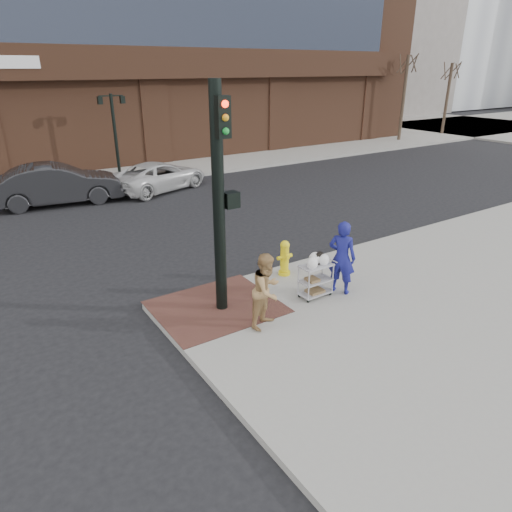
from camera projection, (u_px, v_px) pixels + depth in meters
ground at (259, 322)px, 10.35m from camera, size 220.00×220.00×0.00m
sidewalk_far at (178, 130)px, 41.34m from camera, size 65.00×36.00×0.15m
brick_curb_ramp at (216, 307)px, 10.67m from camera, size 2.80×2.40×0.01m
filler_block at (357, 35)px, 56.51m from camera, size 14.00×20.00×18.00m
bare_tree_a at (409, 53)px, 32.85m from camera, size 1.80×1.80×7.20m
bare_tree_b at (453, 61)px, 36.47m from camera, size 1.80×1.80×6.70m
lamp_post at (114, 126)px, 22.70m from camera, size 1.32×0.22×4.00m
traffic_signal_pole at (220, 196)px, 9.61m from camera, size 0.61×0.51×5.00m
woman_blue at (342, 257)px, 11.05m from camera, size 0.73×0.80×1.85m
pedestrian_tan at (267, 290)px, 9.63m from camera, size 0.99×0.90×1.66m
sedan_dark at (57, 184)px, 18.90m from camera, size 5.32×2.47×1.69m
minivan_white at (159, 176)px, 21.17m from camera, size 5.19×3.64×1.32m
utility_cart at (316, 277)px, 10.99m from camera, size 0.81×0.46×1.12m
fire_hydrant at (285, 257)px, 12.17m from camera, size 0.46×0.32×0.97m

